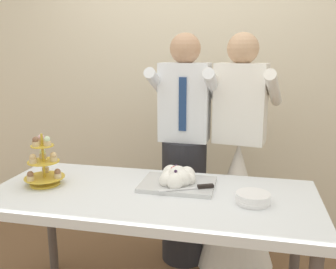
# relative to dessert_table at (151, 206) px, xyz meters

# --- Properties ---
(rear_wall) EXTENTS (5.20, 0.10, 2.90)m
(rear_wall) POSITION_rel_dessert_table_xyz_m (0.00, 1.42, 0.75)
(rear_wall) COLOR beige
(rear_wall) RESTS_ON ground_plane
(dessert_table) EXTENTS (1.80, 0.80, 0.78)m
(dessert_table) POSITION_rel_dessert_table_xyz_m (0.00, 0.00, 0.00)
(dessert_table) COLOR silver
(dessert_table) RESTS_ON ground_plane
(cupcake_stand) EXTENTS (0.23, 0.23, 0.31)m
(cupcake_stand) POSITION_rel_dessert_table_xyz_m (-0.64, -0.01, 0.19)
(cupcake_stand) COLOR gold
(cupcake_stand) RESTS_ON dessert_table
(main_cake_tray) EXTENTS (0.42, 0.33, 0.12)m
(main_cake_tray) POSITION_rel_dessert_table_xyz_m (0.12, 0.13, 0.12)
(main_cake_tray) COLOR silver
(main_cake_tray) RESTS_ON dessert_table
(plate_stack) EXTENTS (0.18, 0.18, 0.05)m
(plate_stack) POSITION_rel_dessert_table_xyz_m (0.55, -0.02, 0.10)
(plate_stack) COLOR white
(plate_stack) RESTS_ON dessert_table
(person_groom) EXTENTS (0.47, 0.50, 1.66)m
(person_groom) POSITION_rel_dessert_table_xyz_m (0.06, 0.67, 0.05)
(person_groom) COLOR #232328
(person_groom) RESTS_ON ground_plane
(person_bride) EXTENTS (0.56, 0.56, 1.66)m
(person_bride) POSITION_rel_dessert_table_xyz_m (0.45, 0.69, -0.12)
(person_bride) COLOR white
(person_bride) RESTS_ON ground_plane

